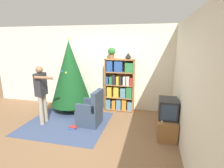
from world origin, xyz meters
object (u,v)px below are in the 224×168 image
at_px(standing_person, 42,90).
at_px(table_lamp, 128,56).
at_px(bookshelf, 120,86).
at_px(potted_plant, 112,52).
at_px(christmas_tree, 70,73).
at_px(armchair, 91,112).
at_px(television, 168,108).

height_order(standing_person, table_lamp, table_lamp).
height_order(bookshelf, table_lamp, table_lamp).
bearing_deg(standing_person, potted_plant, 129.22).
relative_size(bookshelf, potted_plant, 4.91).
bearing_deg(bookshelf, table_lamp, 1.65).
relative_size(standing_person, table_lamp, 7.63).
bearing_deg(christmas_tree, standing_person, -107.93).
bearing_deg(armchair, television, 89.92).
xyz_separation_m(christmas_tree, table_lamp, (1.70, 0.35, 0.54)).
bearing_deg(table_lamp, standing_person, -146.48).
bearing_deg(potted_plant, bookshelf, -1.48).
distance_m(armchair, standing_person, 1.38).
distance_m(potted_plant, table_lamp, 0.50).
relative_size(armchair, potted_plant, 2.80).
bearing_deg(bookshelf, potted_plant, 178.52).
distance_m(television, potted_plant, 2.32).
relative_size(bookshelf, christmas_tree, 0.73).
relative_size(bookshelf, television, 3.10).
xyz_separation_m(television, potted_plant, (-1.59, 1.23, 1.15)).
bearing_deg(table_lamp, armchair, -125.09).
height_order(bookshelf, standing_person, bookshelf).
bearing_deg(television, table_lamp, 131.66).
xyz_separation_m(bookshelf, armchair, (-0.55, -1.12, -0.47)).
height_order(television, potted_plant, potted_plant).
xyz_separation_m(bookshelf, television, (1.33, -1.22, -0.14)).
bearing_deg(table_lamp, christmas_tree, -168.47).
relative_size(bookshelf, armchair, 1.75).
xyz_separation_m(bookshelf, standing_person, (-1.79, -1.33, 0.11)).
distance_m(bookshelf, television, 1.81).
bearing_deg(standing_person, armchair, 97.95).
distance_m(television, table_lamp, 1.96).
bearing_deg(christmas_tree, armchair, -40.34).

